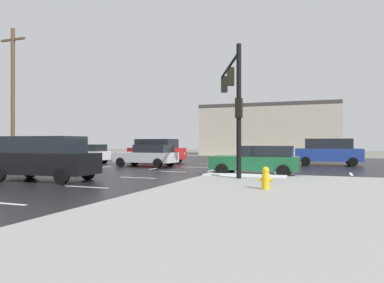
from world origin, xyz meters
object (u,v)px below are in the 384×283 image
suv_black (45,157)px  utility_pole_mid (13,95)px  sedan_silver (148,155)px  sedan_white (83,154)px  suv_blue (328,151)px  sedan_green (258,160)px  fire_hydrant (266,178)px  traffic_signal_mast (233,93)px  suv_red (156,150)px

suv_black → utility_pole_mid: size_ratio=0.50×
sedan_silver → utility_pole_mid: bearing=24.0°
sedan_white → suv_blue: bearing=-165.4°
sedan_white → sedan_green: (15.37, -5.62, 0.00)m
suv_black → fire_hydrant: bearing=174.0°
fire_hydrant → suv_black: suv_black is taller
suv_blue → sedan_silver: bearing=-156.5°
suv_black → sedan_white: bearing=-63.9°
traffic_signal_mast → sedan_white: size_ratio=1.34×
suv_red → sedan_white: (-4.93, -3.43, -0.24)m
sedan_green → suv_blue: size_ratio=0.93×
traffic_signal_mast → utility_pole_mid: size_ratio=0.61×
sedan_green → utility_pole_mid: bearing=-4.5°
utility_pole_mid → suv_black: bearing=-36.1°
sedan_white → sedan_green: size_ratio=0.99×
fire_hydrant → utility_pole_mid: bearing=160.0°
sedan_white → fire_hydrant: bearing=144.6°
suv_red → sedan_silver: 5.06m
sedan_silver → utility_pole_mid: size_ratio=0.46×
fire_hydrant → suv_blue: (1.92, 16.75, 0.55)m
suv_red → suv_black: size_ratio=1.01×
traffic_signal_mast → suv_red: bearing=19.1°
sedan_green → fire_hydrant: bearing=101.3°
utility_pole_mid → suv_blue: bearing=24.7°
suv_blue → suv_red: bearing=-177.7°
suv_blue → utility_pole_mid: bearing=-159.4°
suv_red → sedan_white: 6.01m
suv_blue → utility_pole_mid: utility_pole_mid is taller
sedan_white → sedan_silver: same height
fire_hydrant → suv_red: size_ratio=0.16×
sedan_silver → sedan_green: 9.74m
suv_blue → sedan_white: bearing=-169.2°
sedan_white → suv_red: bearing=-145.6°
suv_red → suv_black: (1.77, -14.88, 0.00)m
sedan_silver → utility_pole_mid: (-9.09, -3.42, 4.35)m
traffic_signal_mast → utility_pole_mid: bearing=59.5°
sedan_silver → sedan_green: (8.75, -4.28, 0.00)m
fire_hydrant → sedan_white: bearing=145.0°
suv_red → suv_black: 14.98m
sedan_white → traffic_signal_mast: bearing=154.0°
suv_red → suv_blue: same height
sedan_green → traffic_signal_mast: bearing=50.3°
sedan_white → suv_black: bearing=120.0°
suv_black → suv_red: bearing=-87.5°
fire_hydrant → suv_red: bearing=128.0°
suv_red → suv_black: bearing=-76.7°
sedan_white → sedan_silver: 6.76m
sedan_silver → suv_black: suv_black is taller
traffic_signal_mast → sedan_silver: traffic_signal_mast is taller
suv_blue → utility_pole_mid: 23.67m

